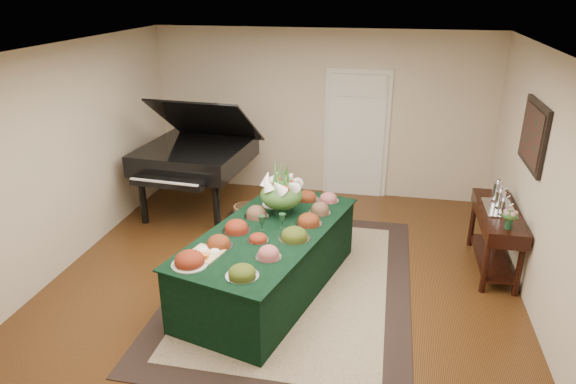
% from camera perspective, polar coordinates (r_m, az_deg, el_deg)
% --- Properties ---
extents(ground, '(6.00, 6.00, 0.00)m').
position_cam_1_polar(ground, '(6.27, -0.55, -9.94)').
color(ground, black).
rests_on(ground, ground).
extents(area_rug, '(2.74, 3.83, 0.01)m').
position_cam_1_polar(area_rug, '(6.24, 0.60, -10.08)').
color(area_rug, black).
rests_on(area_rug, ground).
extents(kitchen_doorway, '(1.05, 0.07, 2.10)m').
position_cam_1_polar(kitchen_doorway, '(8.50, 7.59, 6.22)').
color(kitchen_doorway, silver).
rests_on(kitchen_doorway, ground).
extents(buffet_table, '(1.80, 2.75, 0.78)m').
position_cam_1_polar(buffet_table, '(5.94, -2.07, -7.53)').
color(buffet_table, black).
rests_on(buffet_table, ground).
extents(food_platters, '(1.45, 2.32, 0.13)m').
position_cam_1_polar(food_platters, '(5.78, -2.16, -3.61)').
color(food_platters, silver).
rests_on(food_platters, buffet_table).
extents(cutting_board, '(0.39, 0.39, 0.10)m').
position_cam_1_polar(cutting_board, '(5.32, -9.14, -6.47)').
color(cutting_board, tan).
rests_on(cutting_board, buffet_table).
extents(green_goblets, '(0.29, 0.18, 0.18)m').
position_cam_1_polar(green_goblets, '(5.74, -1.78, -3.34)').
color(green_goblets, '#163721').
rests_on(green_goblets, buffet_table).
extents(floral_centerpiece, '(0.52, 0.52, 0.52)m').
position_cam_1_polar(floral_centerpiece, '(6.03, -0.74, 0.26)').
color(floral_centerpiece, '#163721').
rests_on(floral_centerpiece, buffet_table).
extents(grand_piano, '(1.72, 1.91, 1.83)m').
position_cam_1_polar(grand_piano, '(7.91, -10.22, 4.12)').
color(grand_piano, black).
rests_on(grand_piano, ground).
extents(wicker_basket, '(0.35, 0.35, 0.22)m').
position_cam_1_polar(wicker_basket, '(7.81, -4.78, -2.31)').
color(wicker_basket, '#A47042').
rests_on(wicker_basket, ground).
extents(mahogany_sideboard, '(0.45, 1.38, 0.80)m').
position_cam_1_polar(mahogany_sideboard, '(6.76, 22.22, -3.26)').
color(mahogany_sideboard, black).
rests_on(mahogany_sideboard, ground).
extents(tea_service, '(0.34, 0.58, 0.30)m').
position_cam_1_polar(tea_service, '(6.71, 22.48, -0.67)').
color(tea_service, silver).
rests_on(tea_service, mahogany_sideboard).
extents(pink_bouquet, '(0.18, 0.18, 0.23)m').
position_cam_1_polar(pink_bouquet, '(6.16, 23.44, -2.46)').
color(pink_bouquet, '#163721').
rests_on(pink_bouquet, mahogany_sideboard).
extents(wall_painting, '(0.05, 0.95, 0.75)m').
position_cam_1_polar(wall_painting, '(6.44, 25.60, 5.74)').
color(wall_painting, black).
rests_on(wall_painting, ground).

